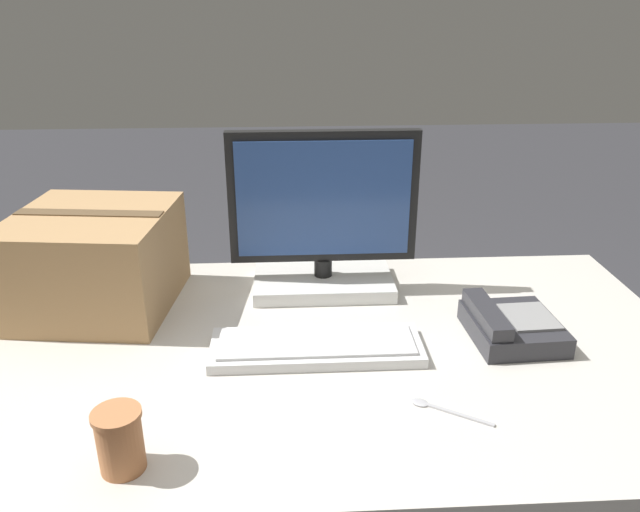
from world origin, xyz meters
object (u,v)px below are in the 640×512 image
(spoon, at_px, (439,408))
(cardboard_box, at_px, (96,260))
(monitor, at_px, (323,227))
(keyboard, at_px, (316,347))
(desk_phone, at_px, (510,326))
(paper_cup_right, at_px, (120,440))

(spoon, distance_m, cardboard_box, 0.84)
(monitor, xyz_separation_m, spoon, (0.18, -0.51, -0.16))
(keyboard, relative_size, spoon, 3.19)
(desk_phone, bearing_deg, monitor, 142.21)
(paper_cup_right, bearing_deg, keyboard, 45.39)
(monitor, bearing_deg, cardboard_box, -173.51)
(paper_cup_right, distance_m, spoon, 0.54)
(desk_phone, xyz_separation_m, paper_cup_right, (-0.73, -0.36, 0.02))
(monitor, height_order, desk_phone, monitor)
(keyboard, height_order, desk_phone, desk_phone)
(monitor, height_order, cardboard_box, monitor)
(keyboard, bearing_deg, monitor, 83.65)
(monitor, relative_size, cardboard_box, 1.16)
(cardboard_box, bearing_deg, monitor, 6.49)
(keyboard, relative_size, cardboard_box, 1.12)
(keyboard, xyz_separation_m, cardboard_box, (-0.50, 0.24, 0.10))
(paper_cup_right, height_order, spoon, paper_cup_right)
(monitor, xyz_separation_m, desk_phone, (0.38, -0.27, -0.13))
(keyboard, height_order, cardboard_box, cardboard_box)
(cardboard_box, bearing_deg, paper_cup_right, -72.28)
(desk_phone, relative_size, spoon, 1.54)
(monitor, relative_size, keyboard, 1.04)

